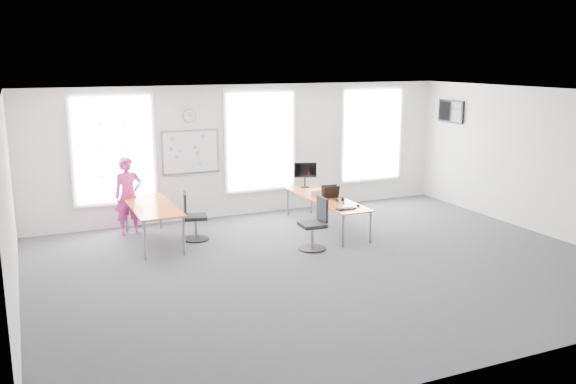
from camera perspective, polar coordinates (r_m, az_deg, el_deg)
name	(u,v)px	position (r m, az deg, el deg)	size (l,w,h in m)	color
floor	(327,265)	(10.86, 3.68, -6.82)	(10.00, 10.00, 0.00)	#2D2D33
ceiling	(330,94)	(10.28, 3.91, 9.18)	(10.00, 10.00, 0.00)	white
wall_back	(248,150)	(14.08, -3.80, 3.91)	(10.00, 10.00, 0.00)	silver
wall_front	(493,246)	(7.28, 18.62, -4.82)	(10.00, 10.00, 0.00)	silver
wall_left	(9,211)	(9.31, -24.62, -1.61)	(10.00, 10.00, 0.00)	silver
wall_right	(545,162)	(13.51, 22.95, 2.59)	(10.00, 10.00, 0.00)	silver
window_left	(113,150)	(13.30, -16.02, 3.83)	(1.60, 0.06, 2.20)	silver
window_mid	(260,141)	(14.13, -2.63, 4.77)	(1.60, 0.06, 2.20)	silver
window_right	(372,135)	(15.46, 7.83, 5.33)	(1.60, 0.06, 2.20)	silver
desk_right	(326,200)	(12.98, 3.58, -0.75)	(0.73, 2.75, 0.67)	#E35A22
desk_left	(153,209)	(12.19, -12.56, -1.53)	(0.84, 2.09, 0.76)	#E35A22
chair_right	(315,227)	(11.61, 2.55, -3.26)	(0.54, 0.54, 1.00)	black
chair_left	(193,219)	(12.32, -8.91, -2.53)	(0.53, 0.53, 0.98)	black
person	(128,196)	(12.95, -14.71, -0.34)	(0.59, 0.39, 1.61)	#C42A81
whiteboard	(191,152)	(13.64, -9.10, 3.72)	(1.20, 0.03, 0.90)	white
wall_clock	(189,116)	(13.55, -9.22, 7.07)	(0.30, 0.30, 0.04)	gray
tv	(451,111)	(15.56, 15.01, 7.30)	(0.06, 0.90, 0.55)	black
keyboard	(346,209)	(12.02, 5.44, -1.58)	(0.41, 0.14, 0.02)	black
mouse	(358,205)	(12.29, 6.57, -1.24)	(0.07, 0.12, 0.04)	black
lens_cap	(345,203)	(12.52, 5.33, -1.04)	(0.06, 0.06, 0.01)	black
headphones	(340,200)	(12.64, 4.86, -0.71)	(0.18, 0.09, 0.10)	black
laptop_sleeve	(330,192)	(12.89, 3.98, -0.01)	(0.36, 0.24, 0.29)	black
paper_stack	(315,192)	(13.26, 2.58, 0.00)	(0.34, 0.25, 0.12)	beige
monitor	(305,173)	(13.94, 1.61, 1.83)	(0.50, 0.22, 0.58)	black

